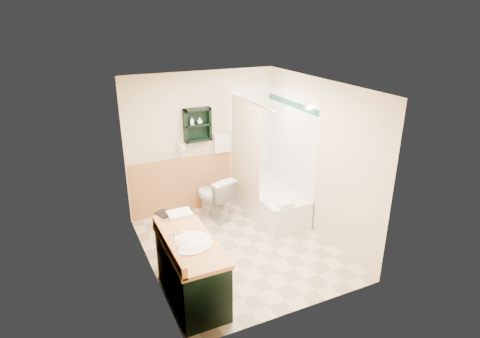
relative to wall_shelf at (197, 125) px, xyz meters
name	(u,v)px	position (x,y,z in m)	size (l,w,h in m)	color
floor	(240,248)	(0.10, -1.41, -1.55)	(3.00, 3.00, 0.00)	beige
back_wall	(202,143)	(0.10, 0.11, -0.35)	(2.60, 0.04, 2.40)	beige
left_wall	(144,190)	(-1.22, -1.41, -0.35)	(0.04, 3.00, 2.40)	beige
right_wall	(319,159)	(1.42, -1.41, -0.35)	(0.04, 3.00, 2.40)	beige
ceiling	(240,84)	(0.10, -1.41, 0.87)	(2.60, 3.00, 0.04)	white
wainscot_left	(151,238)	(-1.19, -1.41, -1.05)	(2.98, 2.98, 1.00)	tan
wainscot_back	(204,181)	(0.10, 0.08, -1.05)	(2.58, 2.58, 1.00)	tan
mirror_frame	(157,183)	(-1.17, -1.96, -0.05)	(1.30, 1.30, 1.00)	brown
mirror_glass	(158,183)	(-1.17, -1.96, -0.05)	(1.20, 1.20, 0.90)	white
tile_right	(290,154)	(1.38, -0.66, -0.50)	(1.50, 1.50, 2.10)	white
tile_back	(256,144)	(1.13, 0.07, -0.50)	(0.95, 0.95, 2.10)	white
tile_accent	(292,104)	(1.37, -0.66, 0.35)	(1.50, 1.50, 0.10)	#144835
wall_shelf	(197,125)	(0.00, 0.00, 0.00)	(0.45, 0.15, 0.55)	black
hair_dryer	(180,147)	(-0.30, 0.02, -0.35)	(0.10, 0.24, 0.18)	silver
towel_bar	(222,133)	(0.45, 0.04, -0.20)	(0.40, 0.06, 0.40)	silver
curtain_rod	(250,102)	(0.63, -0.66, 0.45)	(0.03, 0.03, 1.60)	silver
shower_curtain	(245,151)	(0.63, -0.48, -0.40)	(1.05, 1.05, 1.70)	beige
vanity	(192,271)	(-0.89, -2.17, -1.16)	(0.59, 1.22, 0.78)	black
bathtub	(270,202)	(1.03, -0.66, -1.31)	(0.71, 1.50, 0.47)	silver
toilet	(214,197)	(0.11, -0.36, -1.17)	(0.43, 0.77, 0.75)	silver
counter_towel	(180,214)	(-0.79, -1.45, -0.75)	(0.31, 0.24, 0.04)	silver
vanity_book	(158,209)	(-1.06, -1.38, -0.66)	(0.17, 0.02, 0.22)	black
tub_towel	(284,204)	(0.91, -1.30, -1.04)	(0.24, 0.20, 0.07)	silver
soap_bottle_a	(192,123)	(-0.09, -0.01, 0.04)	(0.06, 0.12, 0.06)	silver
soap_bottle_b	(200,121)	(0.04, -0.01, 0.06)	(0.09, 0.11, 0.09)	silver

